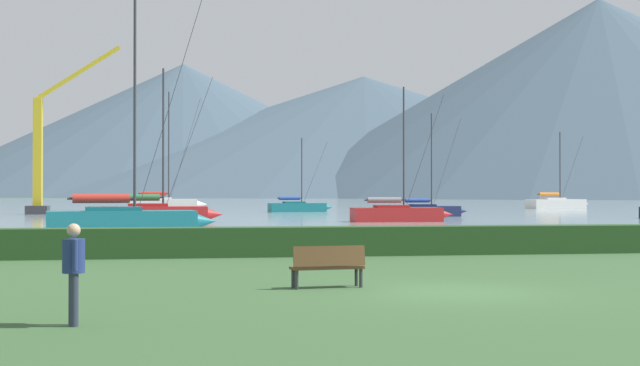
{
  "coord_description": "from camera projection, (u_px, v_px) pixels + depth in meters",
  "views": [
    {
      "loc": [
        -5.76,
        -18.1,
        2.17
      ],
      "look_at": [
        7.26,
        65.82,
        2.97
      ],
      "focal_mm": 49.17,
      "sensor_mm": 36.0,
      "label": 1
    }
  ],
  "objects": [
    {
      "name": "sailboat_slip_10",
      "position": [
        164.0,
        203.0,
        102.08
      ],
      "size": [
        9.13,
        3.1,
        13.81
      ],
      "rotation": [
        0.0,
        0.0,
        0.05
      ],
      "color": "white",
      "rests_on": "harbor_water"
    },
    {
      "name": "dock_crane",
      "position": [
        42.0,
        160.0,
        82.58
      ],
      "size": [
        8.62,
        2.0,
        16.12
      ],
      "color": "#333338",
      "rests_on": "ground_plane"
    },
    {
      "name": "sailboat_slip_1",
      "position": [
        398.0,
        213.0,
        62.21
      ],
      "size": [
        7.34,
        2.22,
        9.62
      ],
      "rotation": [
        0.0,
        0.0,
        0.01
      ],
      "color": "red",
      "rests_on": "harbor_water"
    },
    {
      "name": "distant_hill_central_peak",
      "position": [
        183.0,
        130.0,
        425.76
      ],
      "size": [
        257.74,
        257.74,
        64.2
      ],
      "primitive_type": "cone",
      "color": "#425666",
      "rests_on": "ground_plane"
    },
    {
      "name": "ground_plane",
      "position": [
        456.0,
        292.0,
        18.75
      ],
      "size": [
        1000.0,
        1000.0,
        0.0
      ],
      "primitive_type": "plane",
      "color": "#385B33"
    },
    {
      "name": "sailboat_slip_9",
      "position": [
        156.0,
        213.0,
        59.76
      ],
      "size": [
        8.34,
        2.78,
        10.59
      ],
      "rotation": [
        0.0,
        0.0,
        0.05
      ],
      "color": "red",
      "rests_on": "harbor_water"
    },
    {
      "name": "distant_hill_east_ridge",
      "position": [
        364.0,
        136.0,
        422.56
      ],
      "size": [
        336.66,
        336.66,
        57.71
      ],
      "primitive_type": "cone",
      "color": "#425666",
      "rests_on": "ground_plane"
    },
    {
      "name": "harbor_water",
      "position": [
        217.0,
        204.0,
        154.13
      ],
      "size": [
        320.0,
        246.0,
        0.0
      ],
      "primitive_type": "cube",
      "color": "#8C9EA3",
      "rests_on": "ground_plane"
    },
    {
      "name": "park_bench_near_path",
      "position": [
        328.0,
        264.0,
        19.59
      ],
      "size": [
        1.7,
        0.66,
        0.95
      ],
      "rotation": [
        0.0,
        0.0,
        0.12
      ],
      "color": "brown",
      "rests_on": "ground_plane"
    },
    {
      "name": "person_standing_walker",
      "position": [
        74.0,
        265.0,
        14.11
      ],
      "size": [
        0.36,
        0.56,
        1.65
      ],
      "rotation": [
        0.0,
        0.0,
        0.22
      ],
      "color": "#2D3347",
      "rests_on": "ground_plane"
    },
    {
      "name": "sailboat_slip_2",
      "position": [
        557.0,
        203.0,
        109.34
      ],
      "size": [
        8.66,
        3.82,
        9.6
      ],
      "rotation": [
        0.0,
        0.0,
        0.19
      ],
      "color": "white",
      "rests_on": "harbor_water"
    },
    {
      "name": "sailboat_slip_6",
      "position": [
        427.0,
        210.0,
        75.25
      ],
      "size": [
        6.58,
        2.14,
        8.88
      ],
      "rotation": [
        0.0,
        0.0,
        0.04
      ],
      "color": "navy",
      "rests_on": "harbor_water"
    },
    {
      "name": "sailboat_slip_4",
      "position": [
        124.0,
        219.0,
        44.76
      ],
      "size": [
        8.71,
        3.49,
        12.98
      ],
      "rotation": [
        0.0,
        0.0,
        0.13
      ],
      "color": "#19707A",
      "rests_on": "harbor_water"
    },
    {
      "name": "distant_hill_west_ridge",
      "position": [
        599.0,
        97.0,
        339.17
      ],
      "size": [
        266.41,
        266.41,
        77.11
      ],
      "primitive_type": "cone",
      "color": "#425666",
      "rests_on": "ground_plane"
    },
    {
      "name": "hedge_line",
      "position": [
        356.0,
        241.0,
        29.63
      ],
      "size": [
        80.0,
        1.2,
        0.97
      ],
      "primitive_type": "cube",
      "color": "#284C23",
      "rests_on": "ground_plane"
    },
    {
      "name": "sailboat_slip_12",
      "position": [
        298.0,
        207.0,
        91.58
      ],
      "size": [
        6.93,
        2.7,
        7.74
      ],
      "rotation": [
        0.0,
        0.0,
        0.12
      ],
      "color": "#19707A",
      "rests_on": "harbor_water"
    },
    {
      "name": "distant_hill_far_shoulder",
      "position": [
        603.0,
        107.0,
        378.63
      ],
      "size": [
        237.97,
        237.97,
        77.7
      ],
      "primitive_type": "cone",
      "color": "slate",
      "rests_on": "ground_plane"
    }
  ]
}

